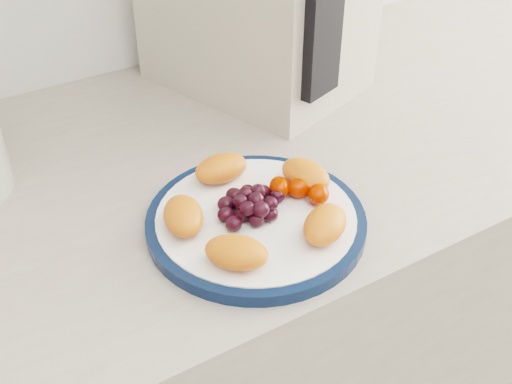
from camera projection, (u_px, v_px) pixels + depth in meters
counter at (209, 373)px, 1.12m from camera, size 3.50×0.60×0.90m
cabinet_face at (210, 384)px, 1.14m from camera, size 3.48×0.58×0.84m
plate_rim at (256, 222)px, 0.73m from camera, size 0.25×0.25×0.01m
plate_face at (256, 221)px, 0.73m from camera, size 0.23×0.23×0.02m
fruit_plate at (259, 203)px, 0.72m from camera, size 0.22×0.21×0.03m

